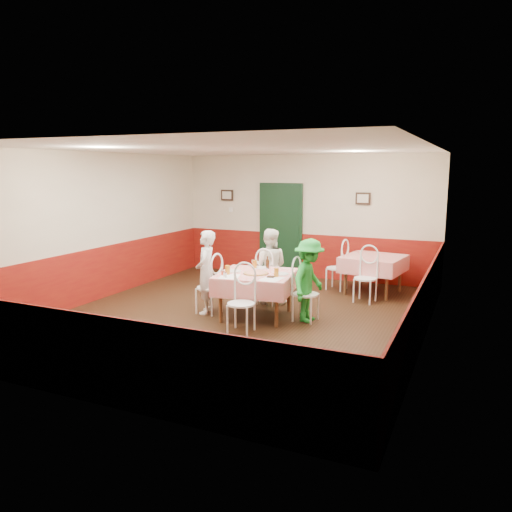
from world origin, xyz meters
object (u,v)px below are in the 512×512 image
at_px(chair_near, 241,304).
at_px(beer_bottle, 268,263).
at_px(pizza, 256,273).
at_px(glass_a, 228,270).
at_px(glass_c, 255,264).
at_px(diner_far, 269,266).
at_px(chair_far, 268,280).
at_px(glass_b, 276,272).
at_px(chair_left, 209,288).
at_px(wallet, 271,277).
at_px(chair_second_a, 337,268).
at_px(main_table, 256,295).
at_px(second_table, 373,275).
at_px(diner_left, 206,272).
at_px(chair_second_b, 365,279).
at_px(diner_right, 309,280).
at_px(chair_right, 306,294).

xyz_separation_m(chair_near, beer_bottle, (-0.09, 1.26, 0.41)).
bearing_deg(pizza, glass_a, -152.80).
xyz_separation_m(glass_c, diner_far, (0.05, 0.54, -0.13)).
distance_m(chair_far, beer_bottle, 0.61).
bearing_deg(glass_b, chair_left, 179.62).
height_order(wallet, diner_far, diner_far).
height_order(chair_near, chair_second_a, same).
bearing_deg(main_table, wallet, -31.81).
bearing_deg(glass_b, pizza, 171.59).
bearing_deg(second_table, chair_left, -132.03).
relative_size(main_table, glass_c, 8.32).
relative_size(pizza, beer_bottle, 2.00).
bearing_deg(chair_near, wallet, 65.44).
height_order(chair_far, diner_left, diner_left).
bearing_deg(chair_second_b, diner_far, -144.92).
height_order(pizza, glass_a, glass_a).
distance_m(chair_near, glass_c, 1.29).
bearing_deg(glass_a, chair_far, 76.95).
bearing_deg(chair_left, chair_near, 57.83).
distance_m(chair_far, chair_near, 1.70).
height_order(wallet, diner_right, diner_right).
relative_size(second_table, pizza, 2.81).
distance_m(pizza, diner_far, 0.98).
height_order(chair_second_a, diner_far, diner_far).
bearing_deg(chair_right, main_table, 102.53).
distance_m(second_table, diner_right, 2.42).
relative_size(chair_left, glass_a, 5.99).
bearing_deg(beer_bottle, chair_second_a, 70.87).
bearing_deg(glass_c, main_table, -62.42).
bearing_deg(chair_far, glass_b, 123.30).
height_order(diner_left, diner_far, diner_left).
distance_m(glass_b, glass_c, 0.77).
relative_size(chair_second_a, diner_far, 0.64).
relative_size(glass_a, diner_far, 0.11).
distance_m(chair_near, diner_right, 1.26).
xyz_separation_m(chair_second_b, beer_bottle, (-1.46, -1.28, 0.41)).
distance_m(chair_second_b, glass_c, 2.19).
distance_m(main_table, pizza, 0.41).
distance_m(chair_near, glass_b, 0.86).
height_order(glass_a, diner_right, diner_right).
distance_m(beer_bottle, diner_far, 0.52).
xyz_separation_m(chair_far, chair_near, (0.25, -1.68, 0.00)).
height_order(diner_far, diner_right, diner_far).
bearing_deg(diner_right, wallet, 128.87).
xyz_separation_m(chair_far, glass_a, (-0.26, -1.13, 0.39)).
xyz_separation_m(main_table, wallet, (0.36, -0.22, 0.40)).
height_order(chair_left, pizza, chair_left).
bearing_deg(chair_left, glass_a, 74.45).
bearing_deg(chair_second_b, chair_second_a, 143.30).
height_order(diner_left, diner_right, diner_left).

